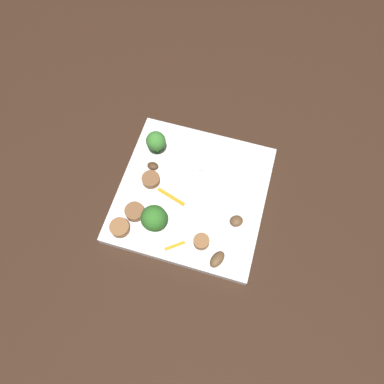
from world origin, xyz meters
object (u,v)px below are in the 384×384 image
object	(u,v)px
fork	(222,167)
mushroom_0	(236,221)
sausage_slice_2	(120,228)
sausage_slice_3	(201,242)
sausage_slice_0	(150,182)
mushroom_2	(217,259)
plate	(192,194)
pepper_strip_0	(171,197)
broccoli_floret_0	(156,141)
pepper_strip_2	(174,246)
sausage_slice_1	(135,212)
mushroom_1	(153,166)
broccoli_floret_1	(154,218)

from	to	relation	value
fork	mushroom_0	world-z (taller)	mushroom_0
mushroom_0	sausage_slice_2	bearing A→B (deg)	-160.20
sausage_slice_2	sausage_slice_3	bearing A→B (deg)	6.28
fork	sausage_slice_0	bearing A→B (deg)	-173.14
mushroom_0	mushroom_2	xyz separation A→B (m)	(-0.01, -0.07, 0.00)
plate	sausage_slice_2	xyz separation A→B (m)	(-0.10, -0.10, 0.02)
plate	mushroom_2	size ratio (longest dim) A/B	8.16
pepper_strip_0	mushroom_2	bearing A→B (deg)	-39.03
broccoli_floret_0	pepper_strip_2	world-z (taller)	broccoli_floret_0
sausage_slice_3	mushroom_2	bearing A→B (deg)	-32.85
mushroom_0	sausage_slice_1	bearing A→B (deg)	-169.07
sausage_slice_0	pepper_strip_2	bearing A→B (deg)	-52.18
sausage_slice_3	mushroom_1	bearing A→B (deg)	137.62
sausage_slice_2	pepper_strip_2	distance (m)	0.10
broccoli_floret_1	mushroom_1	bearing A→B (deg)	111.30
mushroom_0	broccoli_floret_1	bearing A→B (deg)	-161.91
sausage_slice_2	pepper_strip_0	distance (m)	0.10
plate	sausage_slice_1	distance (m)	0.11
plate	sausage_slice_0	xyz separation A→B (m)	(-0.08, -0.00, 0.02)
sausage_slice_1	sausage_slice_2	size ratio (longest dim) A/B	1.00
broccoli_floret_0	mushroom_0	xyz separation A→B (m)	(0.18, -0.10, -0.02)
broccoli_floret_0	pepper_strip_0	size ratio (longest dim) A/B	0.89
fork	sausage_slice_2	xyz separation A→B (m)	(-0.14, -0.16, 0.01)
sausage_slice_0	mushroom_1	size ratio (longest dim) A/B	1.55
fork	sausage_slice_2	world-z (taller)	sausage_slice_2
broccoli_floret_0	sausage_slice_2	bearing A→B (deg)	-93.73
sausage_slice_0	sausage_slice_1	distance (m)	0.06
mushroom_1	mushroom_2	bearing A→B (deg)	-40.59
mushroom_0	pepper_strip_2	xyz separation A→B (m)	(-0.09, -0.07, -0.00)
sausage_slice_1	sausage_slice_3	size ratio (longest dim) A/B	1.25
pepper_strip_2	mushroom_2	bearing A→B (deg)	-2.59
fork	broccoli_floret_0	xyz separation A→B (m)	(-0.13, 0.00, 0.03)
sausage_slice_1	mushroom_1	world-z (taller)	sausage_slice_1
sausage_slice_0	mushroom_1	xyz separation A→B (m)	(-0.01, 0.03, -0.00)
mushroom_1	mushroom_2	size ratio (longest dim) A/B	0.66
fork	pepper_strip_2	bearing A→B (deg)	-127.03
mushroom_1	mushroom_2	distance (m)	0.21
sausage_slice_0	pepper_strip_2	distance (m)	0.12
sausage_slice_2	mushroom_2	bearing A→B (deg)	-1.95
broccoli_floret_1	mushroom_2	world-z (taller)	broccoli_floret_1
mushroom_1	pepper_strip_2	world-z (taller)	mushroom_1
broccoli_floret_0	broccoli_floret_1	distance (m)	0.15
plate	sausage_slice_3	xyz separation A→B (m)	(0.04, -0.09, 0.02)
mushroom_2	sausage_slice_1	bearing A→B (deg)	165.82
broccoli_floret_0	mushroom_2	world-z (taller)	broccoli_floret_0
broccoli_floret_0	sausage_slice_2	distance (m)	0.17
plate	broccoli_floret_1	world-z (taller)	broccoli_floret_1
broccoli_floret_1	sausage_slice_3	distance (m)	0.09
plate	sausage_slice_0	world-z (taller)	sausage_slice_0
mushroom_0	pepper_strip_2	size ratio (longest dim) A/B	0.63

